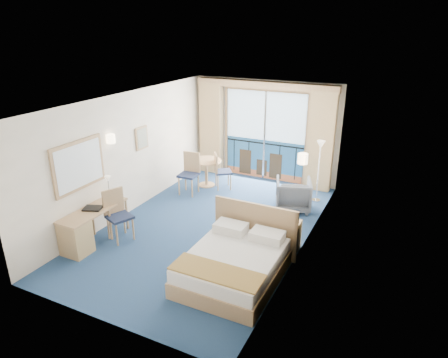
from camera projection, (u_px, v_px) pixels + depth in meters
The scene contains 22 objects.
floor at pixel (210, 226), 8.52m from camera, with size 6.50×6.50×0.00m, color navy.
room_walls at pixel (208, 146), 7.88m from camera, with size 4.04×6.54×2.72m.
balcony_door at pixel (264, 138), 10.81m from camera, with size 2.36×0.03×2.52m.
curtain_left at pixel (211, 129), 11.26m from camera, with size 0.65×0.22×2.55m, color tan.
curtain_right at pixel (321, 142), 10.00m from camera, with size 0.65×0.22×2.55m, color tan.
pelmet at pixel (265, 85), 10.18m from camera, with size 3.80×0.25×0.18m, color tan.
mirror at pixel (79, 165), 7.51m from camera, with size 0.05×1.25×0.95m.
wall_print at pixel (142, 138), 9.12m from camera, with size 0.04×0.42×0.52m.
sconce_left at pixel (111, 139), 8.14m from camera, with size 0.18×0.18×0.18m, color beige.
sconce_right at pixel (303, 159), 6.93m from camera, with size 0.18×0.18×0.18m, color beige.
bed at pixel (235, 263), 6.71m from camera, with size 1.61×1.92×1.01m.
nightstand at pixel (287, 236), 7.55m from camera, with size 0.45×0.43×0.59m, color tan.
phone at pixel (289, 219), 7.47m from camera, with size 0.19×0.15×0.08m, color silver.
armchair at pixel (293, 194), 9.21m from camera, with size 0.78×0.80×0.73m, color #434A52.
floor_lamp at pixel (320, 156), 9.34m from camera, with size 0.21×0.21×1.52m.
desk at pixel (80, 233), 7.48m from camera, with size 0.51×1.48×0.69m.
desk_chair at pixel (117, 212), 7.87m from camera, with size 0.58×0.58×1.02m.
folder at pixel (93, 208), 7.72m from camera, with size 0.34×0.26×0.03m, color black.
desk_lamp at pixel (108, 183), 8.01m from camera, with size 0.13×0.13×0.49m.
round_table at pixel (206, 166), 10.49m from camera, with size 0.79×0.79×0.71m.
table_chair_a at pixel (220, 169), 10.31m from camera, with size 0.58×0.58×0.95m.
table_chair_b at pixel (190, 171), 10.04m from camera, with size 0.48×0.49×1.05m.
Camera 1 is at (3.59, -6.67, 4.04)m, focal length 32.00 mm.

